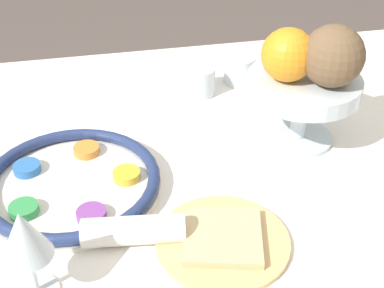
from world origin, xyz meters
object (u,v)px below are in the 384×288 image
fruit_stand (303,92)px  cup_mid (239,69)px  napkin_roll (133,230)px  cup_near (199,81)px  orange_fruit (288,55)px  seder_plate (72,183)px  coconut (333,56)px  bread_plate (223,240)px  wine_glass (24,238)px

fruit_stand → cup_mid: bearing=100.6°
napkin_roll → cup_near: 0.45m
cup_near → orange_fruit: bearing=-62.3°
cup_near → cup_mid: same height
cup_near → cup_mid: size_ratio=1.00×
seder_plate → napkin_roll: (0.09, -0.14, 0.01)m
cup_mid → cup_near: bearing=-161.3°
coconut → cup_mid: 0.32m
seder_plate → bread_plate: size_ratio=1.48×
orange_fruit → bread_plate: bearing=-125.5°
napkin_roll → coconut: bearing=25.7°
seder_plate → coconut: (0.44, 0.04, 0.17)m
coconut → napkin_roll: bearing=-154.3°
napkin_roll → cup_near: bearing=65.6°
coconut → cup_mid: (-0.07, 0.27, -0.15)m
napkin_roll → orange_fruit: bearing=34.9°
seder_plate → wine_glass: 0.23m
seder_plate → wine_glass: size_ratio=2.07×
bread_plate → cup_mid: (0.16, 0.47, 0.02)m
wine_glass → cup_near: bearing=56.0°
cup_mid → seder_plate: bearing=-140.4°
fruit_stand → wine_glass: bearing=-149.7°
wine_glass → napkin_roll: bearing=26.5°
bread_plate → cup_mid: 0.50m
seder_plate → cup_mid: (0.37, 0.30, 0.01)m
coconut → bread_plate: bearing=-138.9°
fruit_stand → orange_fruit: orange_fruit is taller
bread_plate → wine_glass: bearing=-172.1°
wine_glass → napkin_roll: (0.14, 0.07, -0.08)m
seder_plate → cup_near: 0.38m
seder_plate → orange_fruit: 0.42m
orange_fruit → cup_mid: bearing=92.3°
napkin_roll → seder_plate: bearing=122.0°
coconut → cup_near: 0.33m
seder_plate → fruit_stand: size_ratio=1.44×
cup_mid → orange_fruit: bearing=-87.7°
seder_plate → cup_mid: 0.48m
seder_plate → wine_glass: bearing=-103.9°
coconut → cup_near: coconut is taller
cup_near → seder_plate: bearing=-134.9°
cup_near → bread_plate: bearing=-97.8°
cup_near → cup_mid: 0.10m
seder_plate → orange_fruit: size_ratio=3.16×
orange_fruit → napkin_roll: (-0.29, -0.20, -0.15)m
orange_fruit → cup_near: (-0.11, 0.20, -0.14)m
seder_plate → fruit_stand: fruit_stand is taller
wine_glass → napkin_roll: 0.17m
seder_plate → cup_near: size_ratio=4.22×
wine_glass → coconut: (0.49, 0.24, 0.08)m
bread_plate → fruit_stand: bearing=49.1°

